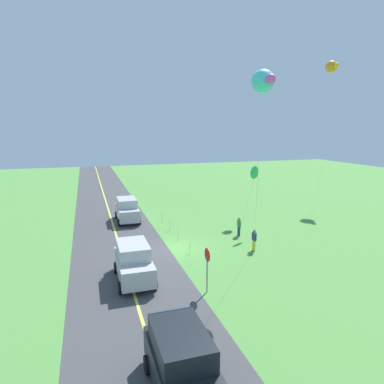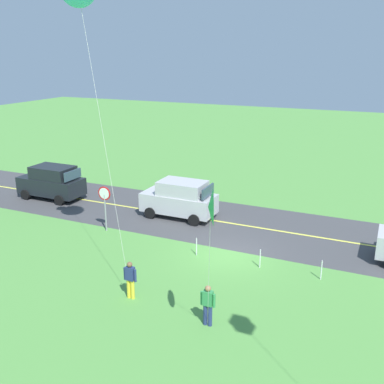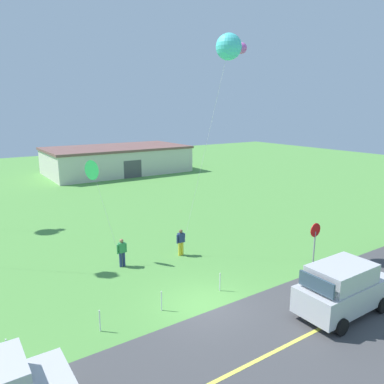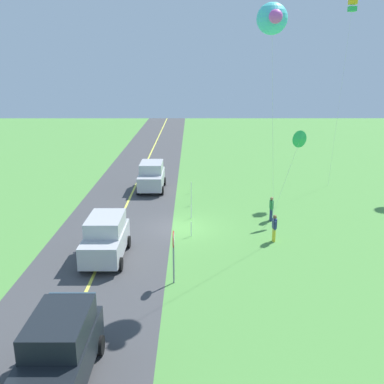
{
  "view_description": "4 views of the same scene",
  "coord_description": "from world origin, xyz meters",
  "px_view_note": "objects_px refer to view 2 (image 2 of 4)",
  "views": [
    {
      "loc": [
        23.47,
        -6.13,
        8.94
      ],
      "look_at": [
        1.25,
        0.92,
        4.53
      ],
      "focal_mm": 31.45,
      "sensor_mm": 36.0,
      "label": 1
    },
    {
      "loc": [
        -6.67,
        19.05,
        9.53
      ],
      "look_at": [
        1.65,
        0.67,
        3.19
      ],
      "focal_mm": 42.1,
      "sensor_mm": 36.0,
      "label": 2
    },
    {
      "loc": [
        -8.76,
        -12.03,
        8.52
      ],
      "look_at": [
        0.98,
        2.47,
        4.57
      ],
      "focal_mm": 34.61,
      "sensor_mm": 36.0,
      "label": 3
    },
    {
      "loc": [
        25.65,
        0.72,
        9.69
      ],
      "look_at": [
        1.35,
        0.75,
        2.71
      ],
      "focal_mm": 41.03,
      "sensor_mm": 36.0,
      "label": 4
    }
  ],
  "objects_px": {
    "car_parked_east_near": "(52,182)",
    "person_adult_near": "(130,279)",
    "car_suv_foreground": "(180,199)",
    "kite_blue_mid": "(211,207)",
    "person_adult_companion": "(208,304)",
    "stop_sign": "(105,200)"
  },
  "relations": [
    {
      "from": "person_adult_near",
      "to": "kite_blue_mid",
      "type": "distance_m",
      "value": 6.5
    },
    {
      "from": "car_parked_east_near",
      "to": "kite_blue_mid",
      "type": "bearing_deg",
      "value": 145.18
    },
    {
      "from": "car_parked_east_near",
      "to": "person_adult_companion",
      "type": "bearing_deg",
      "value": 148.42
    },
    {
      "from": "car_suv_foreground",
      "to": "stop_sign",
      "type": "relative_size",
      "value": 1.72
    },
    {
      "from": "person_adult_near",
      "to": "kite_blue_mid",
      "type": "xyz_separation_m",
      "value": [
        -4.29,
        2.21,
        4.35
      ]
    },
    {
      "from": "person_adult_companion",
      "to": "kite_blue_mid",
      "type": "bearing_deg",
      "value": -83.93
    },
    {
      "from": "car_parked_east_near",
      "to": "kite_blue_mid",
      "type": "height_order",
      "value": "kite_blue_mid"
    },
    {
      "from": "car_suv_foreground",
      "to": "person_adult_near",
      "type": "xyz_separation_m",
      "value": [
        -2.25,
        9.19,
        -0.29
      ]
    },
    {
      "from": "car_suv_foreground",
      "to": "kite_blue_mid",
      "type": "xyz_separation_m",
      "value": [
        -6.55,
        11.39,
        4.06
      ]
    },
    {
      "from": "person_adult_near",
      "to": "person_adult_companion",
      "type": "distance_m",
      "value": 3.56
    },
    {
      "from": "person_adult_near",
      "to": "person_adult_companion",
      "type": "relative_size",
      "value": 1.0
    },
    {
      "from": "car_suv_foreground",
      "to": "car_parked_east_near",
      "type": "height_order",
      "value": "same"
    },
    {
      "from": "car_suv_foreground",
      "to": "person_adult_companion",
      "type": "bearing_deg",
      "value": 120.96
    },
    {
      "from": "stop_sign",
      "to": "person_adult_companion",
      "type": "distance_m",
      "value": 10.49
    },
    {
      "from": "car_parked_east_near",
      "to": "person_adult_near",
      "type": "height_order",
      "value": "car_parked_east_near"
    },
    {
      "from": "stop_sign",
      "to": "person_adult_companion",
      "type": "xyz_separation_m",
      "value": [
        -8.55,
        6.0,
        -0.94
      ]
    },
    {
      "from": "car_parked_east_near",
      "to": "person_adult_near",
      "type": "xyz_separation_m",
      "value": [
        -11.62,
        8.86,
        -0.29
      ]
    },
    {
      "from": "car_suv_foreground",
      "to": "person_adult_near",
      "type": "relative_size",
      "value": 2.75
    },
    {
      "from": "car_suv_foreground",
      "to": "person_adult_companion",
      "type": "xyz_separation_m",
      "value": [
        -5.78,
        9.64,
        -0.29
      ]
    },
    {
      "from": "stop_sign",
      "to": "kite_blue_mid",
      "type": "height_order",
      "value": "kite_blue_mid"
    },
    {
      "from": "person_adult_near",
      "to": "car_suv_foreground",
      "type": "bearing_deg",
      "value": 119.14
    },
    {
      "from": "car_parked_east_near",
      "to": "kite_blue_mid",
      "type": "distance_m",
      "value": 19.81
    }
  ]
}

